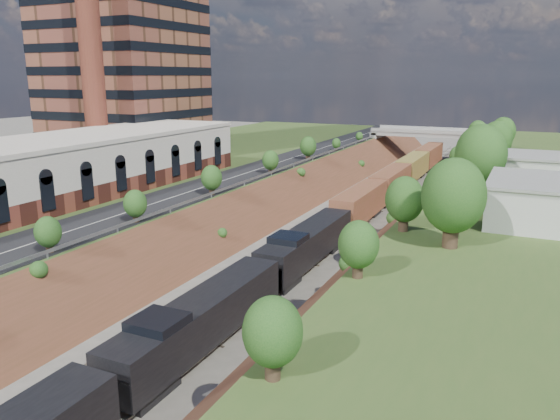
{
  "coord_description": "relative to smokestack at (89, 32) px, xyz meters",
  "views": [
    {
      "loc": [
        22.61,
        -5.73,
        19.03
      ],
      "look_at": [
        0.22,
        42.16,
        6.0
      ],
      "focal_mm": 35.0,
      "sensor_mm": 36.0,
      "label": 1
    }
  ],
  "objects": [
    {
      "name": "tree_left_crest",
      "position": [
        24.2,
        -36.0,
        -17.96
      ],
      "size": [
        2.45,
        2.45,
        3.55
      ],
      "color": "#473323",
      "rests_on": "platform_left"
    },
    {
      "name": "overpass",
      "position": [
        36.0,
        66.0,
        -20.08
      ],
      "size": [
        24.5,
        8.3,
        7.4
      ],
      "color": "gray",
      "rests_on": "ground"
    },
    {
      "name": "tree_right_large",
      "position": [
        53.0,
        -16.0,
        -15.62
      ],
      "size": [
        5.25,
        5.25,
        7.61
      ],
      "color": "#473323",
      "rests_on": "platform_right"
    },
    {
      "name": "white_building_far",
      "position": [
        59.0,
        18.0,
        -18.2
      ],
      "size": [
        8.0,
        10.0,
        3.6
      ],
      "primitive_type": "cube",
      "color": "silver",
      "rests_on": "platform_right"
    },
    {
      "name": "guardrail",
      "position": [
        24.6,
        3.8,
        -19.45
      ],
      "size": [
        0.1,
        171.0,
        0.7
      ],
      "color": "#99999E",
      "rests_on": "platform_left"
    },
    {
      "name": "commercial_building",
      "position": [
        8.0,
        -18.0,
        -16.49
      ],
      "size": [
        14.3,
        62.3,
        7.0
      ],
      "color": "brown",
      "rests_on": "platform_left"
    },
    {
      "name": "smokestack",
      "position": [
        0.0,
        0.0,
        0.0
      ],
      "size": [
        3.2,
        3.2,
        40.0
      ],
      "primitive_type": "cylinder",
      "color": "brown",
      "rests_on": "platform_left"
    },
    {
      "name": "embankment_right",
      "position": [
        47.0,
        4.0,
        -25.0
      ],
      "size": [
        10.0,
        180.0,
        10.0
      ],
      "primitive_type": "cube",
      "rotation": [
        0.0,
        0.79,
        0.0
      ],
      "color": "brown",
      "rests_on": "ground"
    },
    {
      "name": "road",
      "position": [
        20.5,
        4.0,
        -19.95
      ],
      "size": [
        8.0,
        180.0,
        0.1
      ],
      "primitive_type": "cube",
      "color": "black",
      "rests_on": "platform_left"
    },
    {
      "name": "white_building_near",
      "position": [
        59.5,
        -4.0,
        -18.0
      ],
      "size": [
        9.0,
        12.0,
        4.0
      ],
      "primitive_type": "cube",
      "color": "silver",
      "rests_on": "platform_right"
    },
    {
      "name": "embankment_left",
      "position": [
        25.0,
        4.0,
        -25.0
      ],
      "size": [
        10.0,
        180.0,
        10.0
      ],
      "primitive_type": "cube",
      "rotation": [
        0.0,
        0.79,
        0.0
      ],
      "color": "brown",
      "rests_on": "ground"
    },
    {
      "name": "rail_right_track",
      "position": [
        38.6,
        4.0,
        -24.91
      ],
      "size": [
        1.58,
        180.0,
        0.18
      ],
      "primitive_type": "cube",
      "color": "gray",
      "rests_on": "ground"
    },
    {
      "name": "freight_train",
      "position": [
        38.6,
        3.81,
        -22.38
      ],
      "size": [
        3.12,
        125.45,
        4.64
      ],
      "color": "black",
      "rests_on": "ground"
    },
    {
      "name": "platform_left",
      "position": [
        3.0,
        4.0,
        -22.5
      ],
      "size": [
        44.0,
        180.0,
        5.0
      ],
      "primitive_type": "cube",
      "color": "#3F5D26",
      "rests_on": "ground"
    },
    {
      "name": "rail_left_track",
      "position": [
        33.4,
        4.0,
        -24.91
      ],
      "size": [
        1.58,
        180.0,
        0.18
      ],
      "primitive_type": "cube",
      "color": "gray",
      "rests_on": "ground"
    }
  ]
}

